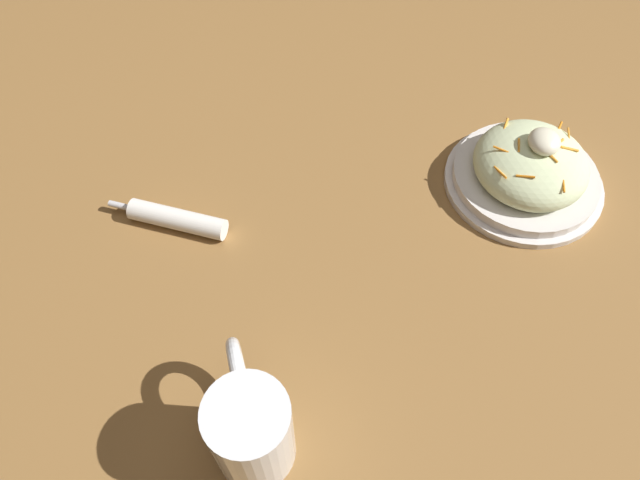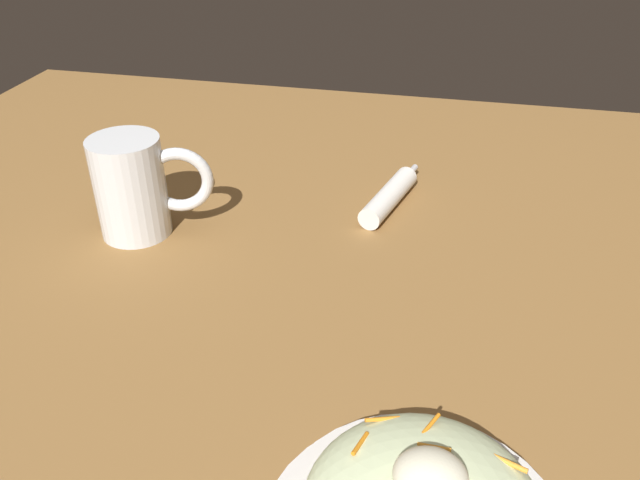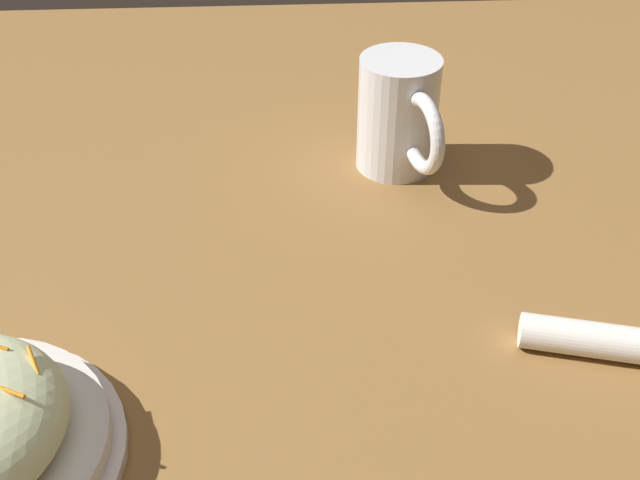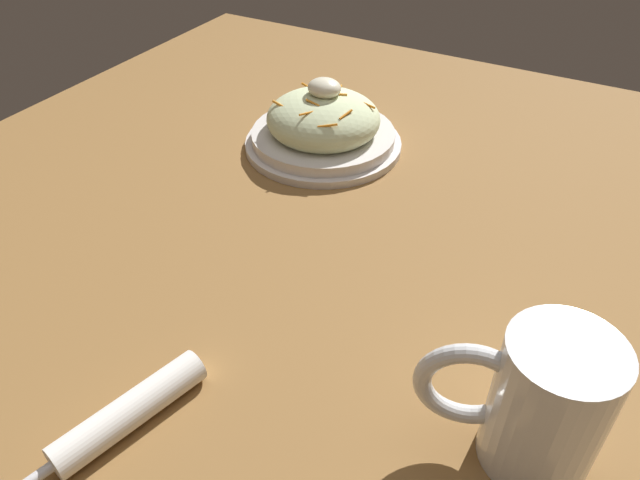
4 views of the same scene
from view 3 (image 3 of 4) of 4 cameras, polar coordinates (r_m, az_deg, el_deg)
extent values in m
plane|color=olive|center=(0.75, -0.87, -2.70)|extent=(1.43, 1.43, 0.00)
cylinder|color=orange|center=(0.59, -21.92, -10.24)|extent=(0.02, 0.03, 0.00)
cylinder|color=orange|center=(0.61, -20.33, -8.34)|extent=(0.03, 0.02, 0.01)
cylinder|color=white|center=(0.89, 5.73, 9.21)|extent=(0.09, 0.09, 0.13)
cylinder|color=orange|center=(0.90, 5.63, 7.87)|extent=(0.08, 0.08, 0.08)
cylinder|color=white|center=(0.88, 5.82, 10.50)|extent=(0.08, 0.08, 0.01)
torus|color=white|center=(0.84, 7.51, 7.75)|extent=(0.09, 0.04, 0.09)
cylinder|color=white|center=(0.71, 20.30, -7.00)|extent=(0.07, 0.15, 0.03)
camera|label=1|loc=(0.98, 0.06, 50.10)|focal=33.14mm
camera|label=2|loc=(0.65, -61.38, 16.09)|focal=36.08mm
camera|label=4|loc=(0.89, 33.75, 30.63)|focal=33.51mm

